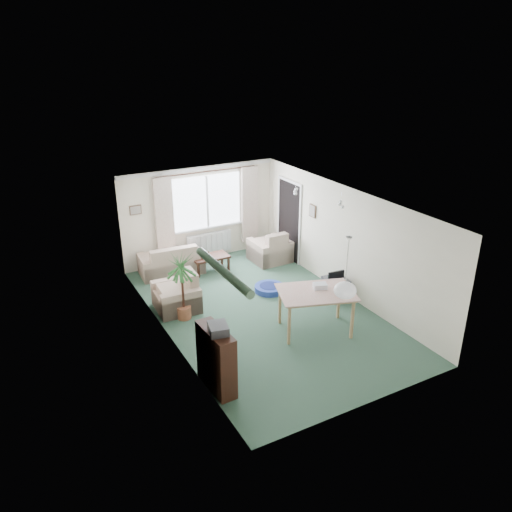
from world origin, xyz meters
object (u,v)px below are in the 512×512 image
armchair_corner (270,246)px  armchair_left (176,292)px  dining_table (315,312)px  tv_cube (335,288)px  coffee_table (210,264)px  bookshelf (216,359)px  pet_bed (269,288)px  sofa (171,259)px  houseplant (182,287)px

armchair_corner → armchair_left: armchair_corner is taller
dining_table → tv_cube: size_ratio=2.62×
armchair_left → coffee_table: bearing=138.2°
bookshelf → pet_bed: bookshelf is taller
tv_cube → pet_bed: size_ratio=0.75×
tv_cube → pet_bed: (-1.10, 0.95, -0.16)m
sofa → bookshelf: bearing=83.2°
armchair_left → tv_cube: armchair_left is taller
coffee_table → bookshelf: (-1.72, -4.17, 0.33)m
sofa → armchair_left: (-0.51, -1.75, 0.03)m
armchair_corner → pet_bed: 1.77m
sofa → houseplant: 2.28m
armchair_corner → armchair_left: 3.24m
coffee_table → bookshelf: bearing=-112.4°
tv_cube → pet_bed: bearing=144.1°
armchair_left → dining_table: 2.91m
sofa → dining_table: bearing=115.4°
armchair_left → tv_cube: 3.41m
coffee_table → dining_table: bearing=-79.5°
armchair_left → houseplant: 0.54m
bookshelf → coffee_table: bearing=64.4°
armchair_corner → coffee_table: 1.61m
sofa → bookshelf: (-0.85, -4.52, 0.16)m
dining_table → tv_cube: 1.50m
armchair_corner → dining_table: same height
armchair_corner → dining_table: 3.49m
houseplant → bookshelf: bearing=-98.1°
armchair_left → armchair_corner: bearing=116.1°
armchair_corner → coffee_table: bearing=-5.2°
coffee_table → sofa: bearing=157.6°
bookshelf → houseplant: houseplant is taller
armchair_corner → tv_cube: bearing=94.3°
pet_bed → sofa: bearing=128.8°
coffee_table → dining_table: size_ratio=0.68×
tv_cube → dining_table: bearing=-137.3°
bookshelf → houseplant: size_ratio=0.75×
armchair_corner → pet_bed: (-0.87, -1.50, -0.34)m
armchair_left → houseplant: houseplant is taller
houseplant → armchair_corner: bearing=30.0°
bookshelf → dining_table: 2.47m
armchair_corner → coffee_table: size_ratio=1.03×
dining_table → pet_bed: (0.07, 1.86, -0.34)m
houseplant → armchair_left: bearing=89.1°
armchair_left → dining_table: bearing=47.1°
armchair_left → coffee_table: (1.38, 1.40, -0.20)m
armchair_corner → sofa: bearing=-11.9°
sofa → armchair_corner: (2.46, -0.47, 0.04)m
houseplant → pet_bed: 2.21m
coffee_table → bookshelf: size_ratio=0.84×
houseplant → pet_bed: bearing=6.0°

